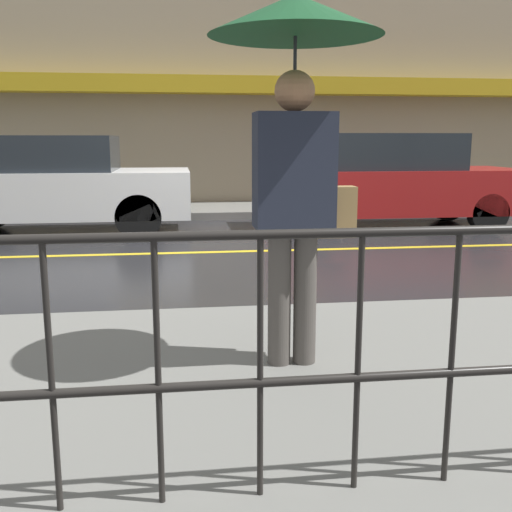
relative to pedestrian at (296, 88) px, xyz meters
name	(u,v)px	position (x,y,z in m)	size (l,w,h in m)	color
ground_plane	(214,252)	(-0.20, 4.49, -1.78)	(80.00, 80.00, 0.00)	#262628
sidewalk_near	(263,385)	(-0.20, -0.16, -1.71)	(28.00, 2.90, 0.15)	slate
sidewalk_far	(201,211)	(-0.20, 8.68, -1.71)	(28.00, 1.99, 0.15)	slate
lane_marking	(214,252)	(-0.20, 4.49, -1.78)	(25.20, 0.12, 0.01)	gold
building_storefront	(196,54)	(-0.20, 9.80, 1.48)	(28.00, 0.85, 6.60)	gray
railing_foreground	(310,331)	(-0.20, -1.36, -0.98)	(12.00, 0.04, 1.04)	black
pedestrian	(296,88)	(0.00, 0.00, 0.00)	(0.98, 0.98, 2.14)	#4C4742
car_white	(56,184)	(-2.58, 6.40, -0.99)	(4.12, 1.73, 1.55)	silver
car_red	(392,181)	(2.95, 6.40, -0.98)	(4.29, 1.73, 1.59)	maroon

